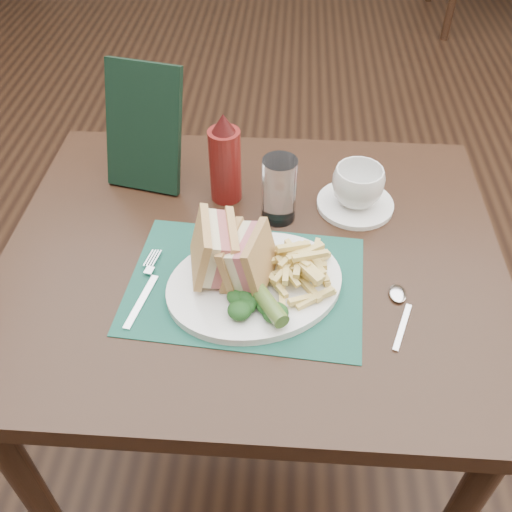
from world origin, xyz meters
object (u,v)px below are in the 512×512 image
at_px(plate, 255,284).
at_px(drinking_glass, 279,190).
at_px(check_presenter, 144,128).
at_px(sandwich_half_a, 201,250).
at_px(saucer, 355,204).
at_px(sandwich_half_b, 236,255).
at_px(ketchup_bottle, 225,158).
at_px(coffee_cup, 358,186).
at_px(placemat, 246,284).
at_px(table_main, 253,370).

relative_size(plate, drinking_glass, 2.31).
relative_size(plate, check_presenter, 1.21).
bearing_deg(sandwich_half_a, saucer, 27.69).
height_order(sandwich_half_b, check_presenter, check_presenter).
height_order(sandwich_half_b, drinking_glass, drinking_glass).
relative_size(sandwich_half_a, ketchup_bottle, 0.58).
distance_m(coffee_cup, ketchup_bottle, 0.26).
bearing_deg(placemat, plate, -25.49).
relative_size(plate, sandwich_half_b, 2.99).
bearing_deg(check_presenter, placemat, -40.37).
distance_m(table_main, ketchup_bottle, 0.50).
xyz_separation_m(table_main, coffee_cup, (0.19, 0.14, 0.42)).
distance_m(table_main, sandwich_half_a, 0.46).
xyz_separation_m(placemat, plate, (0.02, -0.01, 0.01)).
distance_m(table_main, sandwich_half_b, 0.45).
height_order(sandwich_half_b, saucer, sandwich_half_b).
distance_m(drinking_glass, ketchup_bottle, 0.12).
xyz_separation_m(plate, coffee_cup, (0.18, 0.23, 0.04)).
relative_size(sandwich_half_b, saucer, 0.67).
distance_m(saucer, check_presenter, 0.44).
relative_size(saucer, check_presenter, 0.60).
distance_m(sandwich_half_b, check_presenter, 0.36).
xyz_separation_m(table_main, saucer, (0.19, 0.14, 0.38)).
distance_m(saucer, drinking_glass, 0.17).
relative_size(table_main, sandwich_half_a, 8.34).
bearing_deg(table_main, sandwich_half_a, -135.49).
bearing_deg(plate, check_presenter, 105.51).
xyz_separation_m(table_main, drinking_glass, (0.04, 0.10, 0.44)).
bearing_deg(check_presenter, saucer, 3.63).
height_order(plate, sandwich_half_a, sandwich_half_a).
bearing_deg(table_main, ketchup_bottle, 111.83).
relative_size(placemat, drinking_glass, 3.04).
distance_m(plate, sandwich_half_a, 0.11).
distance_m(placemat, ketchup_bottle, 0.26).
bearing_deg(saucer, coffee_cup, 180.00).
bearing_deg(coffee_cup, check_presenter, 171.33).
bearing_deg(ketchup_bottle, plate, -73.39).
xyz_separation_m(sandwich_half_b, saucer, (0.21, 0.22, -0.06)).
xyz_separation_m(table_main, placemat, (-0.00, -0.08, 0.38)).
height_order(plate, check_presenter, check_presenter).
height_order(table_main, plate, plate).
bearing_deg(saucer, ketchup_bottle, 176.87).
relative_size(table_main, saucer, 6.00).
xyz_separation_m(table_main, sandwich_half_b, (-0.02, -0.08, 0.44)).
relative_size(sandwich_half_b, ketchup_bottle, 0.54).
bearing_deg(ketchup_bottle, table_main, -68.17).
xyz_separation_m(table_main, plate, (0.01, -0.09, 0.38)).
distance_m(sandwich_half_a, sandwich_half_b, 0.06).
height_order(sandwich_half_a, drinking_glass, drinking_glass).
xyz_separation_m(sandwich_half_a, saucer, (0.27, 0.22, -0.07)).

